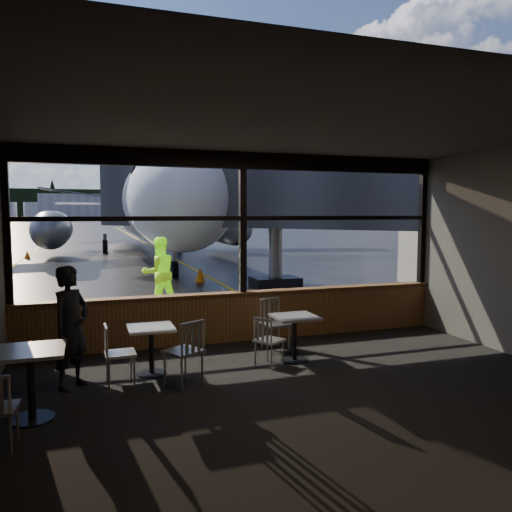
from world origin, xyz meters
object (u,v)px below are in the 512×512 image
chair_mid_s (183,352)px  cafe_table_near (294,338)px  cafe_table_left (31,385)px  ground_crew (159,273)px  chair_mid_w (120,354)px  cone_wing (27,254)px  jet_bridge (301,213)px  chair_near_n (275,325)px  cone_nose (200,275)px  airliner (143,163)px  chair_near_w (269,341)px  cafe_table_mid (151,351)px  passenger (71,327)px

chair_mid_s → cafe_table_near: bearing=-13.0°
cafe_table_left → ground_crew: 6.82m
chair_mid_w → cone_wing: 21.75m
jet_bridge → chair_near_n: size_ratio=12.19×
jet_bridge → chair_mid_w: 9.59m
chair_near_n → jet_bridge: bearing=-127.0°
chair_mid_w → cone_nose: (3.26, 9.84, -0.17)m
airliner → ground_crew: 18.10m
cone_wing → chair_mid_s: bearing=-78.8°
chair_near_w → cone_nose: (0.99, 9.71, -0.14)m
chair_mid_w → ground_crew: bearing=164.3°
cafe_table_left → cone_nose: size_ratio=1.62×
cone_wing → ground_crew: bearing=-73.5°
cafe_table_left → chair_near_w: cafe_table_left is taller
cafe_table_near → chair_mid_w: size_ratio=0.87×
cone_wing → airliner: bearing=13.6°
chair_mid_s → cafe_table_left: bearing=168.5°
airliner → cone_nose: airliner is taller
jet_bridge → cafe_table_left: 10.94m
cafe_table_mid → cone_wing: cafe_table_mid is taller
chair_near_w → cafe_table_near: bearing=70.6°
chair_near_w → chair_mid_s: chair_mid_s is taller
cone_nose → cone_wing: (-6.72, 11.64, -0.04)m
airliner → chair_near_w: (-0.47, -22.84, -4.88)m
jet_bridge → chair_mid_w: bearing=-129.2°
chair_near_w → chair_mid_w: chair_mid_w is taller
chair_mid_s → passenger: bearing=136.2°
chair_mid_w → passenger: 0.76m
chair_near_w → cone_nose: 9.76m
jet_bridge → cone_nose: 4.29m
cafe_table_near → chair_near_n: 0.72m
cafe_table_mid → chair_near_n: chair_near_n is taller
cafe_table_mid → chair_near_n: (2.22, 0.67, 0.09)m
airliner → cone_nose: 14.07m
chair_mid_s → jet_bridge: bearing=26.7°
cafe_table_mid → chair_near_n: 2.32m
cafe_table_mid → jet_bridge: bearing=51.9°
cafe_table_left → chair_mid_s: 1.98m
chair_near_w → passenger: 2.93m
jet_bridge → cone_wing: jet_bridge is taller
jet_bridge → chair_mid_s: jet_bridge is taller
airliner → cafe_table_left: 24.68m
chair_near_n → passenger: bearing=5.4°
cafe_table_near → cafe_table_mid: 2.28m
chair_mid_s → ground_crew: size_ratio=0.53×
cafe_table_near → cafe_table_mid: (-2.28, 0.04, -0.01)m
cafe_table_mid → chair_mid_w: 0.55m
chair_mid_s → cafe_table_mid: bearing=92.1°
ground_crew → passenger: bearing=57.5°
chair_mid_s → cone_nose: size_ratio=1.83×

